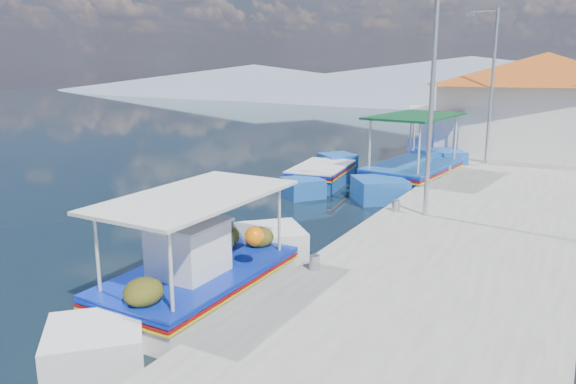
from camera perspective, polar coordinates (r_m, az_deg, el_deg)
The scene contains 10 objects.
ground at distance 15.31m, azimuth -5.08°, elevation -3.70°, with size 160.00×160.00×0.00m, color black.
quay at distance 18.73m, azimuth 21.01°, elevation -0.61°, with size 5.00×44.00×0.50m, color #ACA9A0.
bollards at distance 18.31m, azimuth 14.28°, elevation 0.86°, with size 0.20×17.20×0.30m.
main_caique at distance 10.70m, azimuth -8.93°, elevation -8.85°, with size 2.14×7.11×2.34m.
caique_green_canopy at distance 20.88m, azimuth 12.81°, elevation 1.82°, with size 2.86×7.73×2.91m.
caique_blue_hull at distance 20.66m, azimuth 3.59°, elevation 1.60°, with size 2.32×5.96×1.07m.
caique_far at distance 26.35m, azimuth 14.75°, elevation 4.17°, with size 3.64×7.31×2.67m.
harbor_building at distance 27.23m, azimuth 24.90°, elevation 8.51°, with size 10.49×10.49×4.40m.
lamp_post_near at distance 14.60m, azimuth 14.35°, elevation 10.50°, with size 1.21×0.14×6.00m.
lamp_post_far at distance 23.41m, azimuth 20.16°, elevation 10.99°, with size 1.21×0.14×6.00m.
Camera 1 is at (8.25, -12.10, 4.44)m, focal length 34.39 mm.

